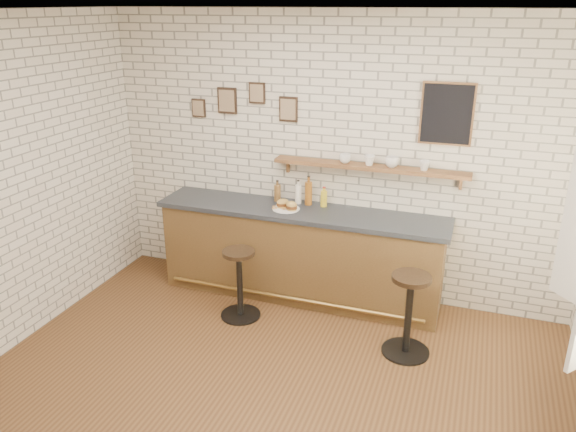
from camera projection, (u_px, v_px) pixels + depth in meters
name	position (u px, v px, depth m)	size (l,w,h in m)	color
ground	(266.00, 394.00, 4.67)	(5.00, 5.00, 0.00)	brown
bar_counter	(300.00, 253.00, 6.06)	(3.10, 0.65, 1.01)	brown
sandwich_plate	(286.00, 209.00, 5.89)	(0.28, 0.28, 0.01)	white
ciabatta_sandwich	(287.00, 205.00, 5.87)	(0.28, 0.21, 0.08)	tan
potato_chips	(284.00, 208.00, 5.89)	(0.25, 0.17, 0.00)	#C18E44
bitters_bottle_brown	(277.00, 193.00, 6.10)	(0.07, 0.07, 0.23)	brown
bitters_bottle_white	(298.00, 194.00, 6.03)	(0.07, 0.07, 0.26)	white
bitters_bottle_amber	(308.00, 193.00, 5.98)	(0.08, 0.08, 0.32)	#8F5317
condiment_bottle_yellow	(324.00, 198.00, 5.94)	(0.07, 0.07, 0.22)	yellow
bar_stool_left	(240.00, 282.00, 5.69)	(0.41, 0.41, 0.74)	black
bar_stool_right	(409.00, 312.00, 5.07)	(0.46, 0.46, 0.80)	black
wall_shelf	(369.00, 167.00, 5.69)	(2.00, 0.18, 0.18)	brown
shelf_cup_a	(345.00, 158.00, 5.74)	(0.12, 0.12, 0.10)	white
shelf_cup_b	(369.00, 160.00, 5.66)	(0.11, 0.11, 0.10)	white
shelf_cup_c	(392.00, 162.00, 5.59)	(0.14, 0.14, 0.11)	white
shelf_cup_d	(424.00, 166.00, 5.49)	(0.10, 0.10, 0.10)	white
back_wall_decor	(357.00, 109.00, 5.61)	(2.96, 0.02, 0.56)	black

